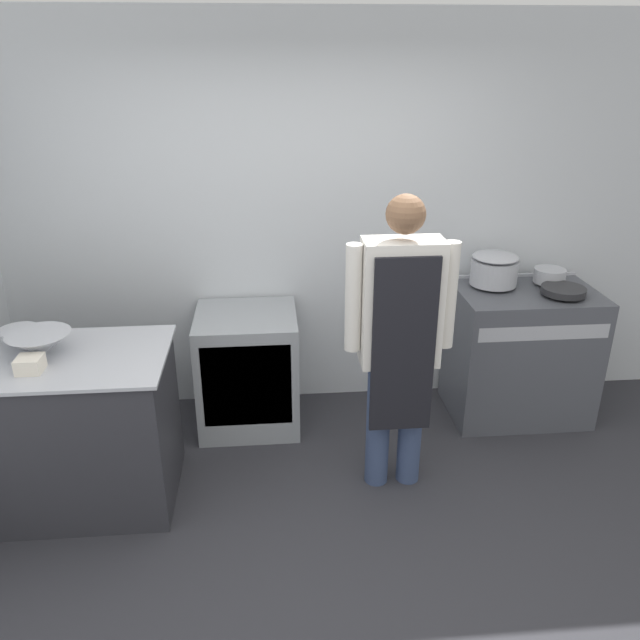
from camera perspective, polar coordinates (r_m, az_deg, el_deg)
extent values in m
plane|color=#2D2D33|center=(3.39, 0.44, -22.34)|extent=(14.00, 14.00, 0.00)
cube|color=silver|center=(4.36, -1.83, 8.94)|extent=(8.00, 0.05, 2.70)
cube|color=#2D2D33|center=(3.87, -22.06, -9.37)|extent=(1.15, 0.74, 0.90)
cube|color=#B2B5BC|center=(3.66, -23.12, -3.25)|extent=(1.20, 0.77, 0.02)
cube|color=#4C4F56|center=(4.64, 17.79, -2.90)|extent=(0.95, 0.64, 0.94)
cube|color=#B2B5BC|center=(4.27, 19.76, -1.06)|extent=(0.87, 0.03, 0.10)
cube|color=#B2B5BC|center=(4.73, 17.14, 3.93)|extent=(0.95, 0.03, 0.02)
cube|color=#93999E|center=(4.35, -6.58, -4.50)|extent=(0.68, 0.64, 0.82)
cube|color=silver|center=(4.06, -6.69, -6.01)|extent=(0.57, 0.02, 0.57)
cylinder|color=#38476B|center=(3.75, 5.33, -9.39)|extent=(0.14, 0.14, 0.81)
cylinder|color=#38476B|center=(3.79, 8.28, -9.19)|extent=(0.14, 0.14, 0.81)
cube|color=silver|center=(3.43, 7.41, 1.55)|extent=(0.43, 0.22, 0.71)
cube|color=black|center=(3.40, 7.65, -2.52)|extent=(0.35, 0.02, 1.02)
cylinder|color=silver|center=(3.37, 3.07, 1.98)|extent=(0.09, 0.09, 0.61)
cylinder|color=silver|center=(3.48, 11.67, 2.21)|extent=(0.09, 0.09, 0.61)
sphere|color=brown|center=(3.28, 7.85, 9.56)|extent=(0.21, 0.21, 0.21)
cone|color=#B2B5BC|center=(3.68, -24.23, -2.03)|extent=(0.34, 0.34, 0.12)
cone|color=#B2B5BC|center=(3.89, -25.79, -1.32)|extent=(0.22, 0.22, 0.09)
cube|color=silver|center=(3.52, -24.99, -3.69)|extent=(0.13, 0.13, 0.08)
cylinder|color=#B2B5BC|center=(4.45, 15.62, 4.25)|extent=(0.32, 0.32, 0.17)
ellipsoid|color=#B2B5BC|center=(4.42, 15.77, 5.58)|extent=(0.31, 0.31, 0.06)
cylinder|color=#262628|center=(4.43, 21.37, 2.54)|extent=(0.29, 0.29, 0.04)
cylinder|color=#B2B5BC|center=(4.62, 20.26, 3.84)|extent=(0.22, 0.22, 0.10)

